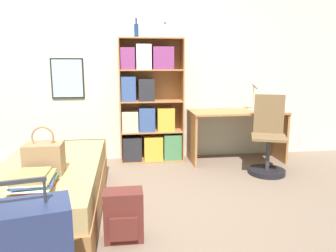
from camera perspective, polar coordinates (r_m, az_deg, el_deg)
name	(u,v)px	position (r m, az deg, el deg)	size (l,w,h in m)	color
ground_plane	(124,207)	(3.29, -7.65, -13.81)	(14.00, 14.00, 0.00)	#756051
wall_back	(121,68)	(4.70, -8.12, 9.92)	(10.00, 0.09, 2.60)	beige
bed	(51,188)	(3.30, -19.73, -10.08)	(0.93, 1.99, 0.46)	#A36B3D
handbag	(44,158)	(2.93, -20.74, -5.22)	(0.31, 0.23, 0.41)	#93704C
book_stack_on_bed	(34,181)	(2.65, -22.28, -8.79)	(0.32, 0.39, 0.11)	#B2382D
bookcase	(149,107)	(4.56, -3.38, 3.27)	(0.88, 0.29, 1.70)	#A36B3D
bottle_green	(136,30)	(4.54, -5.54, 16.28)	(0.06, 0.06, 0.25)	navy
bottle_brown	(165,32)	(4.55, -0.49, 16.06)	(0.08, 0.08, 0.20)	#B7BCC1
desk	(236,125)	(4.70, 11.83, 0.12)	(1.31, 0.60, 0.72)	#A36B3D
desk_lamp	(256,89)	(4.77, 15.12, 6.23)	(0.21, 0.16, 0.45)	#ADA89E
desk_chair	(268,148)	(4.30, 16.98, -3.63)	(0.53, 0.53, 0.98)	black
backpack	(123,216)	(2.67, -7.79, -15.23)	(0.30, 0.23, 0.40)	#56231E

